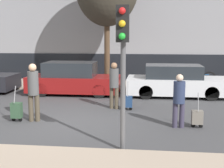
# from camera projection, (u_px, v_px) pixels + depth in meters

# --- Properties ---
(ground_plane) EXTENTS (80.00, 80.00, 0.00)m
(ground_plane) POSITION_uv_depth(u_px,v_px,m) (65.00, 122.00, 9.86)
(ground_plane) COLOR #424244
(sidewalk_far) EXTENTS (28.00, 3.00, 0.12)m
(sidewalk_far) POSITION_uv_depth(u_px,v_px,m) (99.00, 85.00, 16.72)
(sidewalk_far) COLOR tan
(sidewalk_far) RESTS_ON ground_plane
(parked_car_1) EXTENTS (4.18, 1.77, 1.49)m
(parked_car_1) POSITION_uv_depth(u_px,v_px,m) (73.00, 79.00, 14.40)
(parked_car_1) COLOR maroon
(parked_car_1) RESTS_ON ground_plane
(parked_car_2) EXTENTS (4.41, 1.76, 1.41)m
(parked_car_2) POSITION_uv_depth(u_px,v_px,m) (176.00, 82.00, 13.85)
(parked_car_2) COLOR silver
(parked_car_2) RESTS_ON ground_plane
(pedestrian_left) EXTENTS (0.35, 0.34, 1.84)m
(pedestrian_left) POSITION_uv_depth(u_px,v_px,m) (33.00, 89.00, 9.77)
(pedestrian_left) COLOR #4C4233
(pedestrian_left) RESTS_ON ground_plane
(trolley_left) EXTENTS (0.34, 0.29, 1.15)m
(trolley_left) POSITION_uv_depth(u_px,v_px,m) (17.00, 110.00, 9.84)
(trolley_left) COLOR #335138
(trolley_left) RESTS_ON ground_plane
(pedestrian_center) EXTENTS (0.34, 0.34, 1.72)m
(pedestrian_center) POSITION_uv_depth(u_px,v_px,m) (114.00, 83.00, 11.46)
(pedestrian_center) COLOR #4C4233
(pedestrian_center) RESTS_ON ground_plane
(trolley_center) EXTENTS (0.34, 0.29, 1.06)m
(trolley_center) POSITION_uv_depth(u_px,v_px,m) (128.00, 102.00, 11.33)
(trolley_center) COLOR navy
(trolley_center) RESTS_ON ground_plane
(pedestrian_right) EXTENTS (0.35, 0.34, 1.59)m
(pedestrian_right) POSITION_uv_depth(u_px,v_px,m) (179.00, 98.00, 9.10)
(pedestrian_right) COLOR #383347
(pedestrian_right) RESTS_ON ground_plane
(trolley_right) EXTENTS (0.34, 0.29, 1.06)m
(trolley_right) POSITION_uv_depth(u_px,v_px,m) (197.00, 117.00, 9.17)
(trolley_right) COLOR slate
(trolley_right) RESTS_ON ground_plane
(traffic_light) EXTENTS (0.28, 0.47, 3.35)m
(traffic_light) POSITION_uv_depth(u_px,v_px,m) (123.00, 49.00, 6.94)
(traffic_light) COLOR #515154
(traffic_light) RESTS_ON ground_plane
(parked_bicycle) EXTENTS (1.77, 0.06, 0.96)m
(parked_bicycle) POSITION_uv_depth(u_px,v_px,m) (199.00, 78.00, 16.23)
(parked_bicycle) COLOR black
(parked_bicycle) RESTS_ON sidewalk_far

